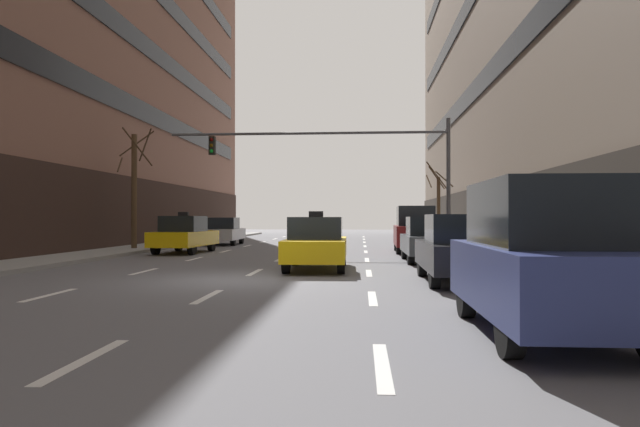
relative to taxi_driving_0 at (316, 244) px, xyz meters
name	(u,v)px	position (x,y,z in m)	size (l,w,h in m)	color
ground_plane	(240,280)	(-1.69, -2.93, -0.78)	(120.00, 120.00, 0.00)	slate
sidewalk_right	(560,280)	(6.12, -2.93, -0.71)	(2.62, 80.00, 0.14)	gray
lane_stripe_l1_s3	(50,295)	(-4.95, -5.93, -0.78)	(0.16, 2.00, 0.01)	silver
lane_stripe_l1_s4	(144,271)	(-4.95, -0.93, -0.78)	(0.16, 2.00, 0.01)	silver
lane_stripe_l1_s5	(194,259)	(-4.95, 4.07, -0.78)	(0.16, 2.00, 0.01)	silver
lane_stripe_l1_s6	(226,251)	(-4.95, 9.07, -0.78)	(0.16, 2.00, 0.01)	silver
lane_stripe_l1_s7	(247,246)	(-4.95, 14.07, -0.78)	(0.16, 2.00, 0.01)	silver
lane_stripe_l1_s8	(263,242)	(-4.95, 19.07, -0.78)	(0.16, 2.00, 0.01)	silver
lane_stripe_l1_s9	(275,239)	(-4.95, 24.07, -0.78)	(0.16, 2.00, 0.01)	silver
lane_stripe_l1_s10	(284,237)	(-4.95, 29.07, -0.78)	(0.16, 2.00, 0.01)	silver
lane_stripe_l2_s2	(85,360)	(-1.69, -10.93, -0.78)	(0.16, 2.00, 0.01)	silver
lane_stripe_l2_s3	(208,296)	(-1.69, -5.93, -0.78)	(0.16, 2.00, 0.01)	silver
lane_stripe_l2_s4	(255,272)	(-1.69, -0.93, -0.78)	(0.16, 2.00, 0.01)	silver
lane_stripe_l2_s5	(280,259)	(-1.69, 4.07, -0.78)	(0.16, 2.00, 0.01)	silver
lane_stripe_l2_s6	(295,251)	(-1.69, 9.07, -0.78)	(0.16, 2.00, 0.01)	silver
lane_stripe_l2_s7	(306,246)	(-1.69, 14.07, -0.78)	(0.16, 2.00, 0.01)	silver
lane_stripe_l2_s8	(313,242)	(-1.69, 19.07, -0.78)	(0.16, 2.00, 0.01)	silver
lane_stripe_l2_s9	(319,239)	(-1.69, 24.07, -0.78)	(0.16, 2.00, 0.01)	silver
lane_stripe_l2_s10	(324,237)	(-1.69, 29.07, -0.78)	(0.16, 2.00, 0.01)	silver
lane_stripe_l3_s2	(382,365)	(1.56, -10.93, -0.78)	(0.16, 2.00, 0.01)	silver
lane_stripe_l3_s3	(372,298)	(1.56, -5.93, -0.78)	(0.16, 2.00, 0.01)	silver
lane_stripe_l3_s4	(369,273)	(1.56, -0.93, -0.78)	(0.16, 2.00, 0.01)	silver
lane_stripe_l3_s5	(367,260)	(1.56, 4.07, -0.78)	(0.16, 2.00, 0.01)	silver
lane_stripe_l3_s6	(366,252)	(1.56, 9.07, -0.78)	(0.16, 2.00, 0.01)	silver
lane_stripe_l3_s7	(365,246)	(1.56, 14.07, -0.78)	(0.16, 2.00, 0.01)	silver
lane_stripe_l3_s8	(364,242)	(1.56, 19.07, -0.78)	(0.16, 2.00, 0.01)	silver
lane_stripe_l3_s9	(364,239)	(1.56, 24.07, -0.78)	(0.16, 2.00, 0.01)	silver
lane_stripe_l3_s10	(364,237)	(1.56, 29.07, -0.78)	(0.16, 2.00, 0.01)	silver
taxi_driving_0	(316,244)	(0.00, 0.00, 0.00)	(1.83, 4.25, 1.76)	black
car_driving_1	(224,231)	(-6.51, 15.12, -0.01)	(1.88, 4.24, 1.57)	black
taxi_driving_2	(185,235)	(-6.44, 7.58, 0.03)	(2.00, 4.44, 1.82)	black
car_parked_0	(543,258)	(3.76, -9.21, 0.24)	(1.78, 4.26, 2.06)	black
car_parked_1	(461,249)	(3.76, -3.05, 0.03)	(1.86, 4.40, 1.65)	black
car_parked_2	(430,240)	(3.76, 3.30, 0.00)	(1.79, 4.26, 1.60)	black
car_parked_3	(415,229)	(3.76, 8.70, 0.25)	(1.91, 4.34, 2.08)	black
traffic_signal_0	(352,157)	(0.93, 8.48, 3.52)	(12.63, 0.35, 5.85)	#4C4C51
street_tree_0	(134,187)	(-9.24, 8.84, 2.21)	(1.96, 1.97, 5.64)	#4C3823
street_tree_1	(438,204)	(5.84, 16.41, 1.55)	(1.59, 1.35, 4.67)	#4C3823
pedestrian_0	(482,229)	(5.64, 3.56, 0.37)	(0.29, 0.51, 1.73)	#383D59
pedestrian_1	(445,228)	(5.73, 13.22, 0.25)	(0.46, 0.35, 1.55)	brown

